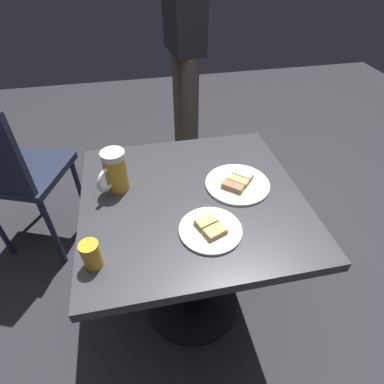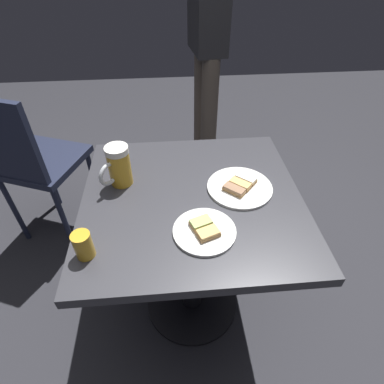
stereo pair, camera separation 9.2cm
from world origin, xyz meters
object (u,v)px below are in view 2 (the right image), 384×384
at_px(cafe_chair, 31,160).
at_px(patron_standing, 207,38).
at_px(beer_glass_small, 83,245).
at_px(plate_near, 240,187).
at_px(beer_mug, 118,166).
at_px(plate_far, 204,230).

xyz_separation_m(cafe_chair, patron_standing, (-0.96, -0.65, 0.37)).
xyz_separation_m(beer_glass_small, cafe_chair, (0.44, -0.76, -0.22)).
bearing_deg(plate_near, cafe_chair, -28.37).
bearing_deg(patron_standing, plate_near, -7.98).
relative_size(beer_glass_small, patron_standing, 0.05).
bearing_deg(beer_mug, plate_near, 170.91).
bearing_deg(plate_far, patron_standing, -97.25).
height_order(plate_near, plate_far, same).
bearing_deg(beer_glass_small, beer_mug, -102.78).
bearing_deg(beer_glass_small, patron_standing, -110.29).
bearing_deg(patron_standing, beer_mug, -29.29).
xyz_separation_m(plate_near, beer_glass_small, (0.50, 0.25, 0.03)).
height_order(plate_near, beer_mug, beer_mug).
bearing_deg(plate_far, beer_glass_small, 9.00).
xyz_separation_m(plate_near, beer_mug, (0.43, -0.07, 0.07)).
distance_m(plate_near, patron_standing, 1.18).
xyz_separation_m(plate_near, plate_far, (0.15, 0.20, -0.00)).
distance_m(plate_near, plate_far, 0.25).
height_order(beer_mug, cafe_chair, cafe_chair).
xyz_separation_m(beer_mug, patron_standing, (-0.45, -1.09, 0.12)).
bearing_deg(beer_glass_small, plate_near, -153.21).
bearing_deg(plate_far, cafe_chair, -41.82).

